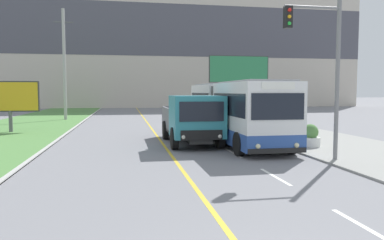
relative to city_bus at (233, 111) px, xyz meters
name	(u,v)px	position (x,y,z in m)	size (l,w,h in m)	color
apartment_block_background	(135,36)	(-3.96, 46.37, 10.60)	(80.00, 8.04, 24.44)	beige
city_bus	(233,111)	(0.00, 0.00, 0.00)	(2.63, 12.34, 3.19)	white
dump_truck	(193,120)	(-2.53, -1.59, -0.35)	(2.47, 6.57, 2.50)	black
utility_pole_far	(64,64)	(-11.43, 17.36, 3.66)	(1.80, 0.28, 10.45)	#9E9E99
traffic_light_mast	(323,58)	(1.51, -6.70, 2.33)	(2.28, 0.32, 6.22)	slate
billboard_large	(239,71)	(5.85, 17.76, 3.22)	(6.36, 0.24, 6.40)	#59595B
billboard_small	(10,98)	(-13.34, 6.64, 0.68)	(3.72, 0.24, 3.39)	#59595B
planter_round_near	(310,137)	(2.82, -3.39, -1.07)	(0.93, 0.93, 1.07)	silver
planter_round_second	(266,127)	(2.71, 1.98, -1.10)	(0.90, 0.90, 1.00)	silver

